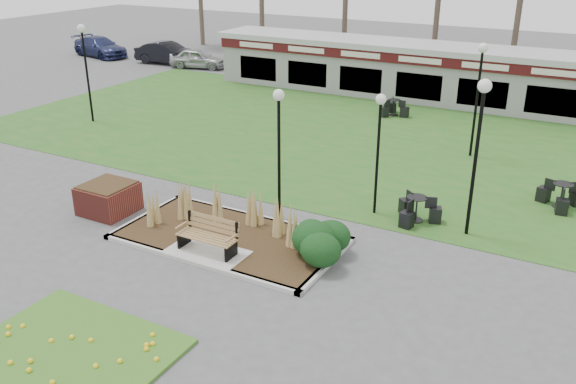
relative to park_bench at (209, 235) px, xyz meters
The scene contains 18 objects.
ground 0.64m from the park_bench, 90.00° to the right, with size 100.00×100.00×0.00m, color #515154.
lawn 11.77m from the park_bench, 90.00° to the left, with size 34.00×16.00×0.02m, color #225F1E.
flower_bed 4.88m from the park_bench, 90.00° to the right, with size 4.20×3.00×0.16m.
planting_bed 1.70m from the park_bench, 40.83° to the left, with size 6.75×3.40×1.27m.
park_bench is the anchor object (origin of this frame).
brick_planter 4.47m from the park_bench, behind, with size 1.50×1.50×0.95m.
food_pavilion 19.73m from the park_bench, 90.00° to the left, with size 24.60×3.40×2.90m.
lamp_post_near_left 3.81m from the park_bench, 80.02° to the left, with size 0.33×0.33×4.04m.
lamp_post_near_right 5.97m from the park_bench, 57.73° to the left, with size 0.32×0.32×3.82m.
lamp_post_mid_right 7.95m from the park_bench, 38.23° to the left, with size 0.38×0.38×4.57m.
lamp_post_far_right 12.69m from the park_bench, 69.73° to the left, with size 0.37×0.37×4.43m.
lamp_post_far_left 15.07m from the park_bench, 147.28° to the left, with size 0.37×0.37×4.47m.
bistro_set_b 6.41m from the park_bench, 47.95° to the left, with size 1.45×1.39×0.78m.
bistro_set_c 15.83m from the park_bench, 91.47° to the left, with size 1.31×1.46×0.77m.
bistro_set_d 11.34m from the park_bench, 44.98° to the left, with size 1.47×1.41×0.79m.
car_silver 26.06m from the park_bench, 127.23° to the left, with size 1.51×3.75×1.28m, color #A5A6AA.
car_black 27.94m from the park_bench, 131.46° to the left, with size 1.56×4.47×1.47m, color black.
car_blue 32.16m from the park_bench, 139.81° to the left, with size 1.95×4.81×1.39m, color navy.
Camera 1 is at (9.00, -11.63, 8.02)m, focal length 38.00 mm.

